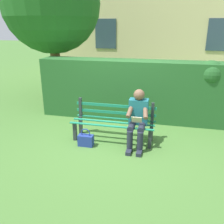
# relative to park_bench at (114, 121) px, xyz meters

# --- Properties ---
(ground) EXTENTS (60.00, 60.00, 0.00)m
(ground) POSITION_rel_park_bench_xyz_m (0.00, 0.07, -0.41)
(ground) COLOR #477533
(park_bench) EXTENTS (1.75, 0.51, 0.84)m
(park_bench) POSITION_rel_park_bench_xyz_m (0.00, 0.00, 0.00)
(park_bench) COLOR #2D3338
(park_bench) RESTS_ON ground
(person_seated) EXTENTS (0.44, 0.73, 1.16)m
(person_seated) POSITION_rel_park_bench_xyz_m (-0.53, 0.17, 0.20)
(person_seated) COLOR #1E6672
(person_seated) RESTS_ON ground
(hedge_backdrop) EXTENTS (5.25, 0.73, 1.59)m
(hedge_backdrop) POSITION_rel_park_bench_xyz_m (-0.45, -1.36, 0.38)
(hedge_backdrop) COLOR #265B28
(hedge_backdrop) RESTS_ON ground
(tree) EXTENTS (3.09, 2.94, 4.41)m
(tree) POSITION_rel_park_bench_xyz_m (2.66, -2.72, 2.47)
(tree) COLOR brown
(tree) RESTS_ON ground
(handbag) EXTENTS (0.31, 0.16, 0.38)m
(handbag) POSITION_rel_park_bench_xyz_m (0.49, 0.45, -0.28)
(handbag) COLOR navy
(handbag) RESTS_ON ground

